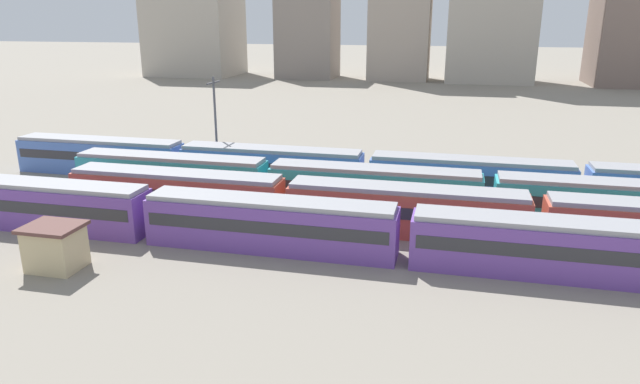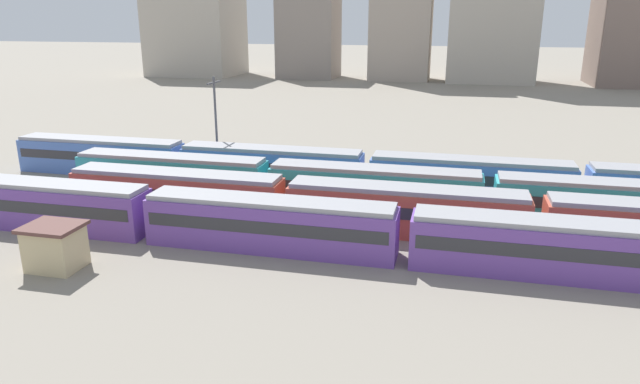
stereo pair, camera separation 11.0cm
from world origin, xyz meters
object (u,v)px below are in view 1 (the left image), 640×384
Objects in this scene: train_track_2 at (374,188)px; train_track_3 at (469,178)px; train_track_1 at (537,220)px; catenary_pole_1 at (215,120)px; signal_hut at (55,247)px.

train_track_3 is at bearing 32.97° from train_track_2.
train_track_1 is 13.65m from train_track_2.
train_track_3 is (8.02, 5.20, 0.00)m from train_track_2.
train_track_3 is at bearing -7.05° from catenary_pole_1.
catenary_pole_1 reaches higher than train_track_1.
train_track_1 is 0.80× the size of train_track_3.
catenary_pole_1 is 2.80× the size of signal_hut.
train_track_2 is at bearing 157.61° from train_track_1.
signal_hut is at bearing -140.24° from train_track_3.
signal_hut is at bearing -159.46° from train_track_1.
train_track_1 is at bearing -24.01° from catenary_pole_1.
catenary_pole_1 is (-30.54, 13.61, 3.69)m from train_track_1.
catenary_pole_1 reaches higher than train_track_3.
train_track_1 reaches higher than signal_hut.
train_track_3 is (-4.60, 10.40, 0.00)m from train_track_1.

